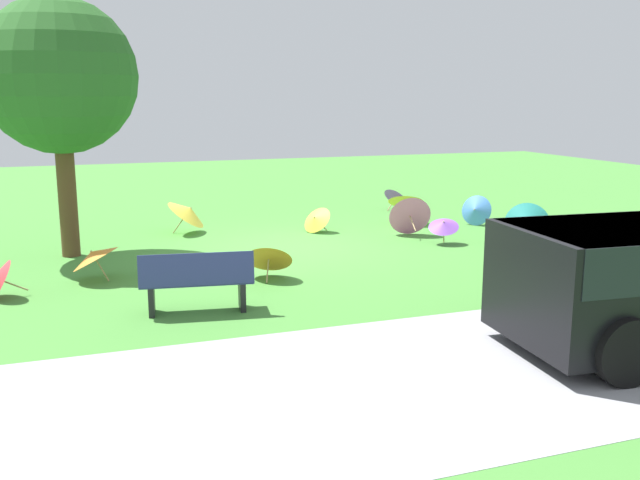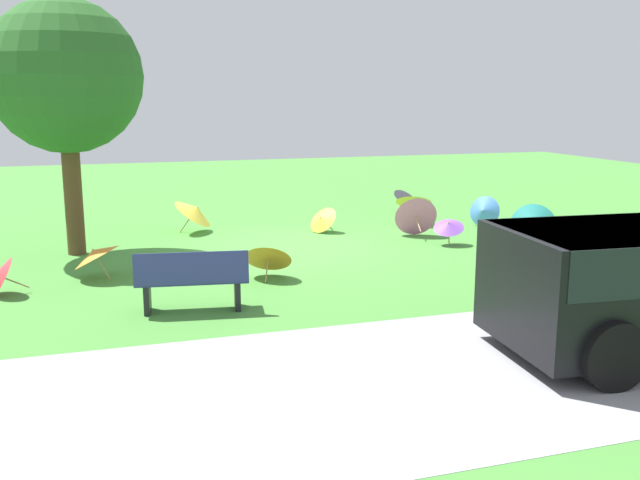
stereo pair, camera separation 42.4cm
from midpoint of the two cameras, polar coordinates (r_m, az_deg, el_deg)
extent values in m
plane|color=#478C38|center=(14.51, -3.48, -0.63)|extent=(40.00, 40.00, 0.00)
cube|color=#9E9EA3|center=(8.31, 10.48, -10.19)|extent=(40.00, 3.90, 0.01)
cube|color=black|center=(9.12, 22.26, -0.70)|extent=(2.72, 2.11, 0.55)
cylinder|color=black|center=(8.22, 21.97, -8.32)|extent=(0.77, 0.28, 0.76)
cylinder|color=black|center=(9.71, 15.21, -4.86)|extent=(0.77, 0.28, 0.76)
cube|color=navy|center=(10.33, -11.02, -3.27)|extent=(1.65, 0.68, 0.05)
cube|color=navy|center=(10.08, -11.06, -2.32)|extent=(1.60, 0.35, 0.45)
cube|color=black|center=(10.41, -14.51, -4.60)|extent=(0.14, 0.41, 0.45)
cube|color=black|center=(10.41, -7.44, -4.32)|extent=(0.14, 0.41, 0.45)
cylinder|color=brown|center=(14.45, -20.44, 3.73)|extent=(0.34, 0.34, 2.54)
sphere|color=#286023|center=(14.34, -21.05, 12.20)|extent=(2.88, 2.88, 2.88)
cylinder|color=tan|center=(16.30, -11.95, 1.26)|extent=(0.31, 0.14, 0.43)
cone|color=yellow|center=(16.21, -11.26, 2.26)|extent=(1.16, 1.19, 0.72)
sphere|color=tan|center=(16.18, -11.06, 2.55)|extent=(0.06, 0.05, 0.05)
cylinder|color=tan|center=(11.99, -24.25, -3.33)|extent=(0.39, 0.08, 0.23)
cylinder|color=tan|center=(16.23, -0.60, 1.20)|extent=(0.30, 0.16, 0.28)
cone|color=yellow|center=(16.06, -1.10, 1.72)|extent=(0.79, 0.85, 0.60)
sphere|color=tan|center=(16.02, -1.23, 1.85)|extent=(0.06, 0.05, 0.05)
cylinder|color=tan|center=(15.08, 9.11, 0.42)|extent=(0.13, 0.17, 0.37)
cone|color=purple|center=(14.93, 9.09, 1.25)|extent=(0.87, 0.87, 0.39)
sphere|color=tan|center=(14.89, 9.08, 1.46)|extent=(0.06, 0.06, 0.05)
cylinder|color=tan|center=(16.62, 15.88, 1.40)|extent=(0.35, 0.23, 0.10)
cone|color=purple|center=(16.63, 16.72, 1.52)|extent=(0.48, 0.61, 0.60)
sphere|color=tan|center=(16.63, 16.89, 1.55)|extent=(0.05, 0.05, 0.04)
cylinder|color=tan|center=(19.27, 5.14, 2.88)|extent=(0.32, 0.18, 0.34)
cone|color=purple|center=(19.41, 5.54, 3.54)|extent=(0.80, 0.85, 0.58)
sphere|color=tan|center=(19.44, 5.62, 3.68)|extent=(0.06, 0.06, 0.05)
cylinder|color=tan|center=(17.13, 6.18, 2.12)|extent=(0.16, 0.27, 0.54)
cone|color=yellow|center=(17.25, 6.23, 3.26)|extent=(1.15, 1.14, 0.52)
sphere|color=tan|center=(17.27, 6.24, 3.48)|extent=(0.05, 0.06, 0.05)
cylinder|color=tan|center=(11.90, -5.24, -2.51)|extent=(0.14, 0.29, 0.35)
cone|color=orange|center=(12.04, -5.13, -1.24)|extent=(1.02, 0.97, 0.65)
sphere|color=tan|center=(12.08, -5.09, -0.90)|extent=(0.05, 0.06, 0.05)
cylinder|color=tan|center=(15.54, 6.68, 1.33)|extent=(0.16, 0.56, 0.25)
cone|color=pink|center=(15.87, 6.40, 2.08)|extent=(1.03, 0.72, 0.93)
sphere|color=tan|center=(15.94, 6.34, 2.25)|extent=(0.05, 0.05, 0.05)
cylinder|color=tan|center=(12.46, -18.01, -2.32)|extent=(0.21, 0.11, 0.38)
cone|color=orange|center=(12.45, -18.65, -1.19)|extent=(1.06, 1.08, 0.52)
sphere|color=tan|center=(12.45, -18.83, -0.89)|extent=(0.06, 0.05, 0.05)
cylinder|color=tan|center=(17.59, 12.03, 2.21)|extent=(0.40, 0.33, 0.16)
cone|color=#4C8CE5|center=(17.27, 11.68, 2.37)|extent=(0.74, 0.79, 0.75)
sphere|color=tan|center=(17.20, 11.60, 2.41)|extent=(0.06, 0.06, 0.04)
cylinder|color=tan|center=(15.34, 15.45, 1.00)|extent=(0.28, 0.44, 0.19)
cone|color=teal|center=(14.99, 15.55, 1.20)|extent=(1.05, 0.90, 0.95)
sphere|color=tan|center=(14.90, 15.57, 1.26)|extent=(0.05, 0.06, 0.05)
camera|label=1|loc=(0.21, -90.99, -0.20)|focal=39.87mm
camera|label=2|loc=(0.21, 89.01, 0.20)|focal=39.87mm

